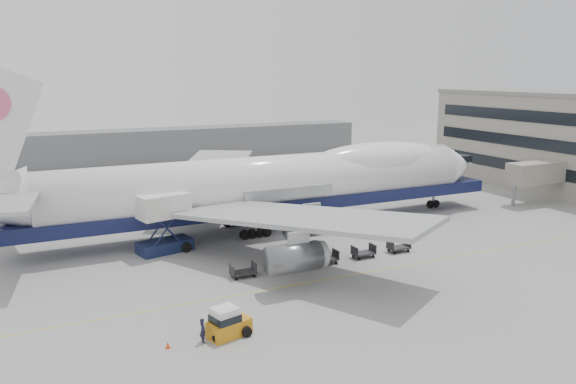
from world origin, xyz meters
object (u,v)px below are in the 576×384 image
airliner (274,183)px  ground_worker (203,330)px  baggage_tug (227,323)px  catering_truck (164,220)px

airliner → ground_worker: airliner is taller
baggage_tug → ground_worker: size_ratio=1.86×
airliner → baggage_tug: 29.25m
airliner → ground_worker: 30.38m
ground_worker → catering_truck: bearing=-11.1°
airliner → catering_truck: size_ratio=10.75×
baggage_tug → ground_worker: bearing=170.3°
catering_truck → airliner: bearing=0.8°
airliner → baggage_tug: airliner is taller
ground_worker → airliner: bearing=-38.3°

